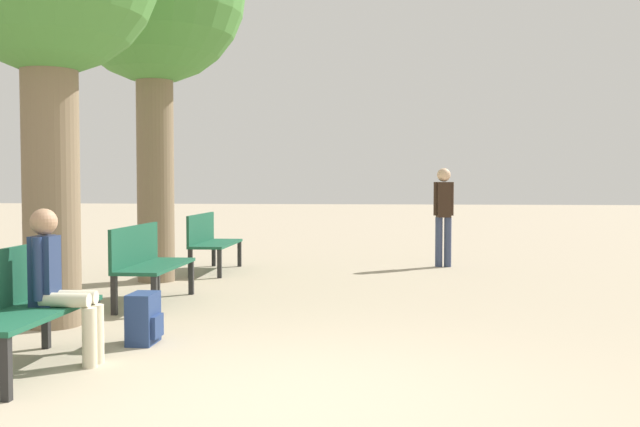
# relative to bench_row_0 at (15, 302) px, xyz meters

# --- Properties ---
(ground_plane) EXTENTS (80.00, 80.00, 0.00)m
(ground_plane) POSITION_rel_bench_row_0_xyz_m (2.01, -0.57, -0.53)
(ground_plane) COLOR tan
(bench_row_0) EXTENTS (0.54, 1.54, 0.93)m
(bench_row_0) POSITION_rel_bench_row_0_xyz_m (0.00, 0.00, 0.00)
(bench_row_0) COLOR #195138
(bench_row_0) RESTS_ON ground_plane
(bench_row_1) EXTENTS (0.54, 1.54, 0.93)m
(bench_row_1) POSITION_rel_bench_row_0_xyz_m (0.00, 3.00, 0.00)
(bench_row_1) COLOR #195138
(bench_row_1) RESTS_ON ground_plane
(bench_row_2) EXTENTS (0.54, 1.54, 0.93)m
(bench_row_2) POSITION_rel_bench_row_0_xyz_m (0.00, 6.01, 0.00)
(bench_row_2) COLOR #195138
(bench_row_2) RESTS_ON ground_plane
(person_seated) EXTENTS (0.55, 0.31, 1.24)m
(person_seated) POSITION_rel_bench_row_0_xyz_m (0.24, 0.22, 0.14)
(person_seated) COLOR beige
(person_seated) RESTS_ON ground_plane
(backpack) EXTENTS (0.26, 0.35, 0.45)m
(backpack) POSITION_rel_bench_row_0_xyz_m (0.67, 0.98, -0.31)
(backpack) COLOR navy
(backpack) RESTS_ON ground_plane
(pedestrian_near) EXTENTS (0.34, 0.23, 1.67)m
(pedestrian_near) POSITION_rel_bench_row_0_xyz_m (3.78, 7.02, 0.42)
(pedestrian_near) COLOR #384260
(pedestrian_near) RESTS_ON ground_plane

